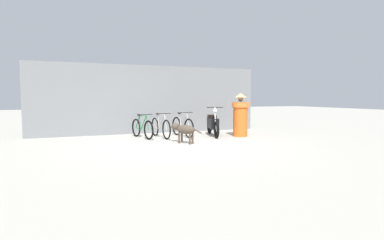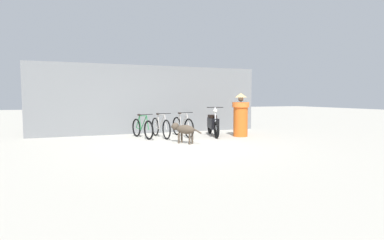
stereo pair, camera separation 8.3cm
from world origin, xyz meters
name	(u,v)px [view 2 (the right image)]	position (x,y,z in m)	size (l,w,h in m)	color
ground_plane	(178,145)	(0.00, 0.00, 0.00)	(60.00, 60.00, 0.00)	#B7B2A5
shop_wall_back	(152,99)	(0.00, 3.29, 1.32)	(8.99, 0.20, 2.64)	slate
bicycle_0	(142,128)	(-0.68, 1.90, 0.34)	(0.53, 1.58, 0.85)	black
bicycle_1	(161,127)	(-0.05, 1.80, 0.36)	(0.46, 1.73, 0.87)	black
bicycle_2	(183,127)	(0.75, 1.78, 0.36)	(0.46, 1.64, 0.89)	black
motorcycle	(213,124)	(1.85, 1.56, 0.43)	(0.66, 1.89, 1.07)	black
stray_dog	(183,129)	(0.26, 0.28, 0.43)	(0.74, 0.94, 0.63)	#4C3F33
person_in_robes	(241,115)	(2.72, 1.08, 0.77)	(0.77, 0.77, 1.56)	orange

